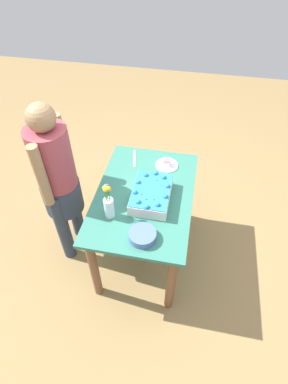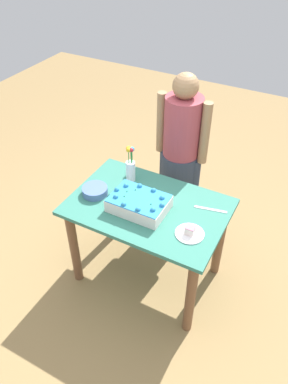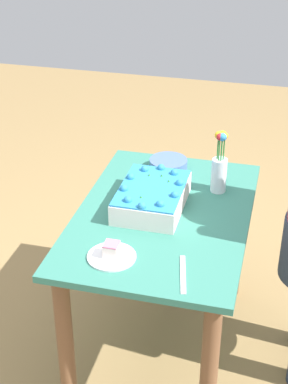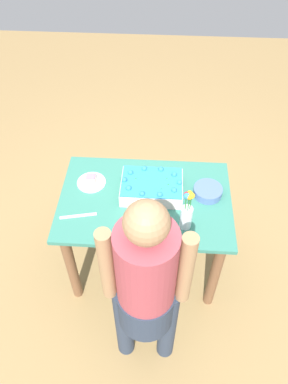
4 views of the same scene
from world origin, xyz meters
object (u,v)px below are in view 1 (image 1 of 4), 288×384
at_px(sheet_cake, 151,194).
at_px(cake_knife, 135,158).
at_px(person_standing, 58,178).
at_px(flower_vase, 109,204).
at_px(fruit_bowl, 142,235).
at_px(serving_plate_with_slice, 167,164).

xyz_separation_m(sheet_cake, cake_knife, (-0.45, -0.23, -0.05)).
bearing_deg(person_standing, sheet_cake, 0.41).
bearing_deg(cake_knife, flower_vase, -14.95).
bearing_deg(cake_knife, sheet_cake, 15.16).
height_order(sheet_cake, fruit_bowl, sheet_cake).
bearing_deg(sheet_cake, serving_plate_with_slice, 171.48).
height_order(sheet_cake, flower_vase, flower_vase).
relative_size(serving_plate_with_slice, fruit_bowl, 1.02).
xyz_separation_m(serving_plate_with_slice, cake_knife, (-0.04, -0.29, -0.02)).
xyz_separation_m(serving_plate_with_slice, fruit_bowl, (0.78, -0.06, 0.01)).
relative_size(sheet_cake, flower_vase, 1.33).
distance_m(cake_knife, fruit_bowl, 0.85).
distance_m(fruit_bowl, person_standing, 0.83).
relative_size(flower_vase, fruit_bowl, 1.59).
xyz_separation_m(sheet_cake, serving_plate_with_slice, (-0.41, 0.06, -0.04)).
relative_size(sheet_cake, person_standing, 0.27).
bearing_deg(cake_knife, person_standing, -60.10).
bearing_deg(person_standing, cake_knife, 41.81).
distance_m(flower_vase, fruit_bowl, 0.32).
distance_m(sheet_cake, flower_vase, 0.35).
bearing_deg(person_standing, fruit_bowl, -25.97).
height_order(serving_plate_with_slice, flower_vase, flower_vase).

